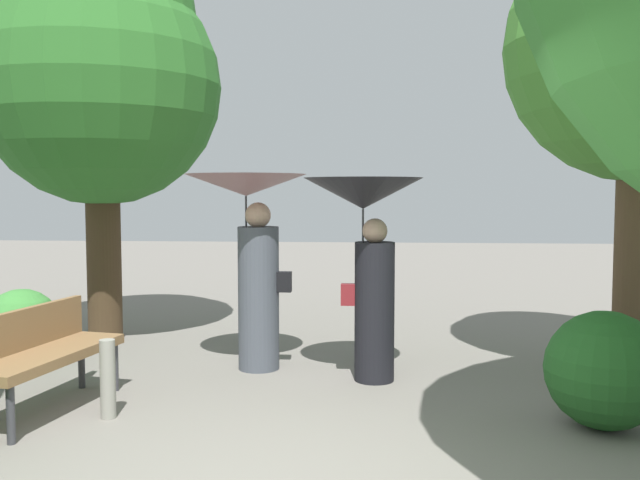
{
  "coord_description": "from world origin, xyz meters",
  "views": [
    {
      "loc": [
        0.55,
        -3.77,
        1.78
      ],
      "look_at": [
        0.0,
        3.42,
        1.26
      ],
      "focal_mm": 38.48,
      "sensor_mm": 36.0,
      "label": 1
    }
  ],
  "objects_px": {
    "park_bench": "(41,349)",
    "person_right": "(367,234)",
    "path_marker_post": "(108,379)",
    "tree_mid_left": "(100,64)",
    "person_left": "(252,234)"
  },
  "relations": [
    {
      "from": "person_left",
      "to": "person_right",
      "type": "distance_m",
      "value": 1.19
    },
    {
      "from": "person_right",
      "to": "park_bench",
      "type": "distance_m",
      "value": 2.97
    },
    {
      "from": "park_bench",
      "to": "tree_mid_left",
      "type": "height_order",
      "value": "tree_mid_left"
    },
    {
      "from": "person_left",
      "to": "tree_mid_left",
      "type": "bearing_deg",
      "value": 63.44
    },
    {
      "from": "person_left",
      "to": "park_bench",
      "type": "distance_m",
      "value": 2.24
    },
    {
      "from": "person_left",
      "to": "path_marker_post",
      "type": "height_order",
      "value": "person_left"
    },
    {
      "from": "park_bench",
      "to": "tree_mid_left",
      "type": "distance_m",
      "value": 3.91
    },
    {
      "from": "person_left",
      "to": "path_marker_post",
      "type": "xyz_separation_m",
      "value": [
        -0.86,
        -1.58,
        -1.04
      ]
    },
    {
      "from": "person_right",
      "to": "park_bench",
      "type": "height_order",
      "value": "person_right"
    },
    {
      "from": "person_left",
      "to": "path_marker_post",
      "type": "bearing_deg",
      "value": 156.43
    },
    {
      "from": "park_bench",
      "to": "person_left",
      "type": "bearing_deg",
      "value": -34.15
    },
    {
      "from": "person_left",
      "to": "path_marker_post",
      "type": "distance_m",
      "value": 2.08
    },
    {
      "from": "tree_mid_left",
      "to": "person_left",
      "type": "bearing_deg",
      "value": -31.62
    },
    {
      "from": "park_bench",
      "to": "person_right",
      "type": "bearing_deg",
      "value": -55.85
    },
    {
      "from": "path_marker_post",
      "to": "park_bench",
      "type": "bearing_deg",
      "value": 169.58
    }
  ]
}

